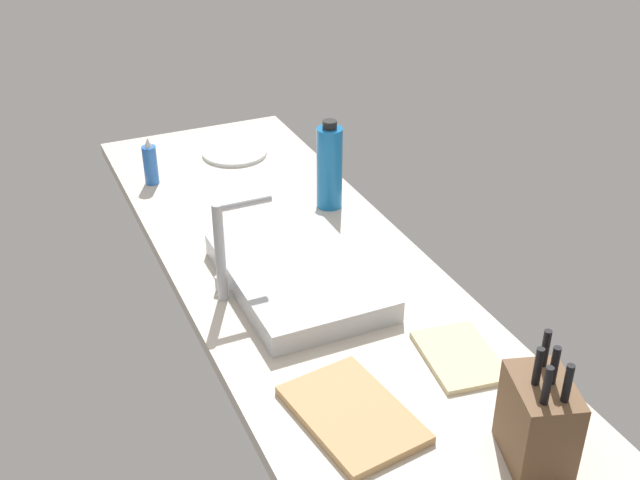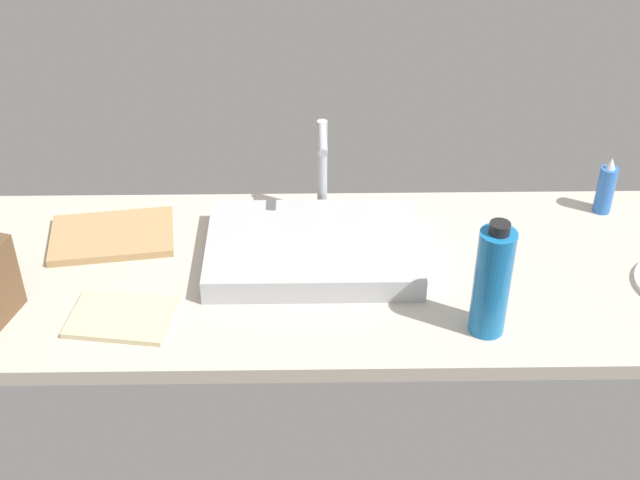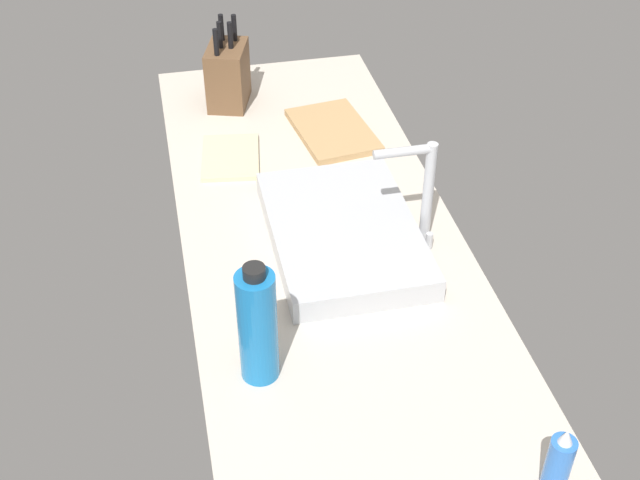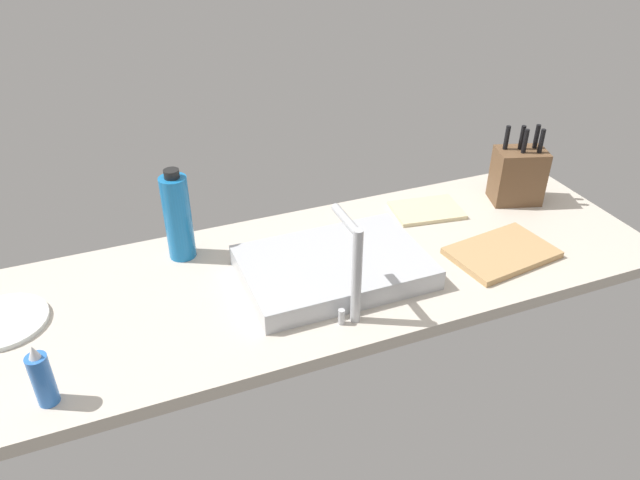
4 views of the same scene
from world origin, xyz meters
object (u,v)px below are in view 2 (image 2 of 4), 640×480
Objects in this scene: faucet at (323,164)px; soap_bottle at (606,188)px; sink_basin at (313,249)px; cutting_board at (112,236)px; water_bottle at (492,281)px; dish_towel at (121,317)px.

soap_bottle is at bearing 1.52° from faucet.
soap_bottle is (69.88, 18.44, 3.69)cm from sink_basin.
faucet is 51.46cm from cutting_board.
soap_bottle is 55.61cm from water_bottle.
cutting_board is 88.05cm from water_bottle.
water_bottle is 1.26× the size of dish_towel.
dish_towel is (6.82, -28.58, -0.30)cm from cutting_board.
dish_towel is at bearing -138.71° from faucet.
water_bottle is at bearing -21.88° from cutting_board.
cutting_board reaches higher than dish_towel.
faucet is at bearing -178.48° from soap_bottle.
cutting_board is at bearing -175.03° from soap_bottle.
water_bottle is (34.66, -24.21, 9.44)cm from sink_basin.
water_bottle reaches higher than faucet.
sink_basin is 72.37cm from soap_bottle.
water_bottle reaches higher than sink_basin.
dish_towel is (-42.02, -36.90, -14.20)cm from faucet.
cutting_board is 1.07× the size of water_bottle.
dish_towel is at bearing -76.57° from cutting_board.
sink_basin is 1.70× the size of cutting_board.
soap_bottle is at bearing 50.45° from water_bottle.
water_bottle reaches higher than dish_towel.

